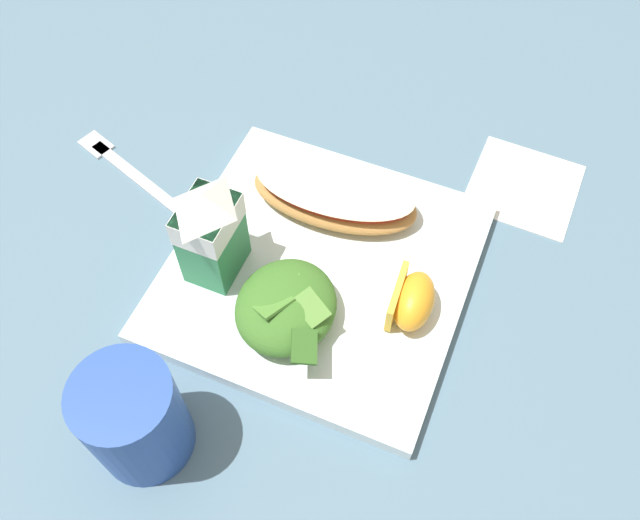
# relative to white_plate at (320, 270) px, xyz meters

# --- Properties ---
(ground) EXTENTS (3.00, 3.00, 0.00)m
(ground) POSITION_rel_white_plate_xyz_m (0.00, 0.00, -0.01)
(ground) COLOR slate
(white_plate) EXTENTS (0.28, 0.28, 0.02)m
(white_plate) POSITION_rel_white_plate_xyz_m (0.00, 0.00, 0.00)
(white_plate) COLOR silver
(white_plate) RESTS_ON ground
(cheesy_pizza_bread) EXTENTS (0.09, 0.18, 0.04)m
(cheesy_pizza_bread) POSITION_rel_white_plate_xyz_m (0.07, 0.01, 0.03)
(cheesy_pizza_bread) COLOR #B77F42
(cheesy_pizza_bread) RESTS_ON white_plate
(green_salad_pile) EXTENTS (0.11, 0.10, 0.04)m
(green_salad_pile) POSITION_rel_white_plate_xyz_m (-0.06, 0.01, 0.03)
(green_salad_pile) COLOR #3D7028
(green_salad_pile) RESTS_ON white_plate
(milk_carton) EXTENTS (0.06, 0.04, 0.11)m
(milk_carton) POSITION_rel_white_plate_xyz_m (-0.04, 0.09, 0.07)
(milk_carton) COLOR #2D8451
(milk_carton) RESTS_ON white_plate
(orange_wedge_front) EXTENTS (0.06, 0.04, 0.04)m
(orange_wedge_front) POSITION_rel_white_plate_xyz_m (-0.01, -0.10, 0.03)
(orange_wedge_front) COLOR orange
(orange_wedge_front) RESTS_ON white_plate
(paper_napkin) EXTENTS (0.11, 0.11, 0.00)m
(paper_napkin) POSITION_rel_white_plate_xyz_m (0.19, -0.16, -0.01)
(paper_napkin) COLOR white
(paper_napkin) RESTS_ON ground
(metal_fork) EXTENTS (0.08, 0.18, 0.01)m
(metal_fork) POSITION_rel_white_plate_xyz_m (0.04, 0.24, -0.01)
(metal_fork) COLOR silver
(metal_fork) RESTS_ON ground
(drinking_blue_cup) EXTENTS (0.08, 0.08, 0.11)m
(drinking_blue_cup) POSITION_rel_white_plate_xyz_m (-0.21, 0.07, 0.05)
(drinking_blue_cup) COLOR #284CA3
(drinking_blue_cup) RESTS_ON ground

